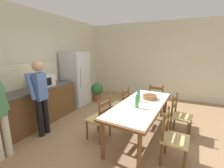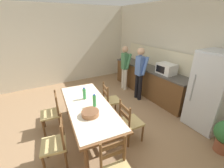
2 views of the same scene
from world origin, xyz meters
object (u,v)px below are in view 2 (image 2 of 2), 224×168
chair_side_near_left (52,113)px  chair_side_far_right (130,122)px  bottle_off_centre (94,101)px  microwave (166,69)px  person_at_sink (125,66)px  refrigerator (211,92)px  dining_table (88,108)px  chair_side_near_right (56,144)px  person_at_counter (140,71)px  serving_bowl (90,113)px  bottle_near_centre (84,94)px  chair_side_far_left (111,100)px

chair_side_near_left → chair_side_far_right: (1.11, 1.34, 0.00)m
bottle_off_centre → microwave: bearing=99.0°
person_at_sink → refrigerator: bearing=-79.9°
dining_table → chair_side_near_left: size_ratio=2.48×
chair_side_near_right → person_at_counter: person_at_counter is taller
chair_side_near_right → dining_table: bearing=130.1°
serving_bowl → chair_side_far_right: 0.87m
bottle_near_centre → person_at_counter: person_at_counter is taller
refrigerator → chair_side_near_right: bearing=-101.0°
bottle_near_centre → chair_side_near_left: size_ratio=0.30×
bottle_near_centre → person_at_counter: size_ratio=0.16×
chair_side_far_right → person_at_sink: bearing=-28.5°
microwave → chair_side_near_right: size_ratio=0.55×
dining_table → bottle_off_centre: bearing=38.8°
bottle_off_centre → chair_side_near_right: size_ratio=0.30×
chair_side_far_left → person_at_sink: person_at_sink is taller
chair_side_far_left → person_at_counter: bearing=-63.9°
dining_table → chair_side_far_right: bearing=50.1°
microwave → chair_side_far_right: size_ratio=0.55×
refrigerator → chair_side_far_left: refrigerator is taller
bottle_near_centre → bottle_off_centre: same height
serving_bowl → person_at_counter: person_at_counter is taller
bottle_off_centre → chair_side_near_right: 1.01m
bottle_near_centre → chair_side_far_left: bearing=101.7°
microwave → chair_side_far_left: bearing=-95.3°
refrigerator → chair_side_far_right: refrigerator is taller
serving_bowl → chair_side_far_left: size_ratio=0.35×
chair_side_far_left → chair_side_far_right: bearing=-176.4°
person_at_sink → bottle_near_centre: bearing=-145.4°
bottle_off_centre → chair_side_far_left: bearing=129.3°
chair_side_near_left → chair_side_far_right: size_ratio=1.00×
serving_bowl → person_at_counter: bearing=119.5°
bottle_off_centre → chair_side_near_left: (-0.68, -0.76, -0.44)m
person_at_sink → person_at_counter: size_ratio=0.95×
microwave → serving_bowl: (0.64, -2.60, -0.27)m
dining_table → chair_side_near_right: (0.43, -0.76, -0.24)m
microwave → chair_side_far_right: microwave is taller
microwave → chair_side_near_left: size_ratio=0.55×
bottle_near_centre → chair_side_far_right: size_ratio=0.30×
bottle_off_centre → chair_side_near_right: (0.31, -0.86, -0.44)m
chair_side_far_left → person_at_counter: person_at_counter is taller
bottle_off_centre → serving_bowl: bearing=-37.3°
dining_table → chair_side_far_left: chair_side_far_left is taller
chair_side_near_left → serving_bowl: bearing=37.5°
dining_table → bottle_off_centre: (0.12, 0.10, 0.20)m
bottle_near_centre → bottle_off_centre: (0.39, 0.07, 0.00)m
chair_side_near_right → person_at_sink: size_ratio=0.58×
refrigerator → chair_side_near_left: refrigerator is taller
bottle_off_centre → person_at_counter: bearing=116.0°
refrigerator → bottle_off_centre: bearing=-111.4°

